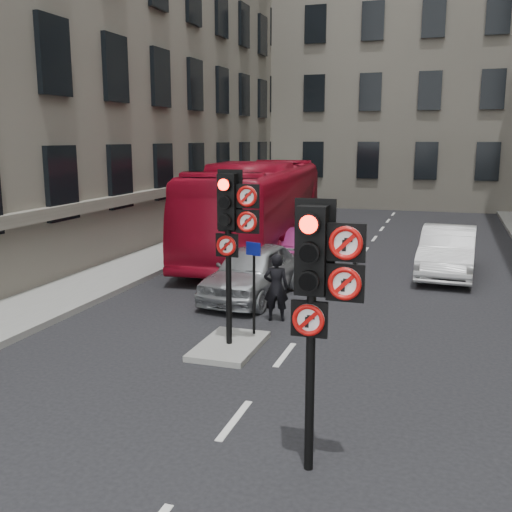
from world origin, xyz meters
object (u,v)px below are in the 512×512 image
Objects in this scene: car_white at (448,251)px; motorcycle at (355,271)px; signal_far at (232,220)px; bus_red at (259,208)px; car_pink at (293,248)px; signal_near at (319,280)px; info_sign at (254,275)px; motorcyclist at (276,287)px; car_silver at (253,271)px.

car_white reaches higher than motorcycle.
signal_far is 2.19× the size of motorcycle.
car_pink is at bearing -50.98° from bus_red.
signal_far is 9.70m from car_white.
bus_red is at bearing 104.68° from signal_far.
car_pink is at bearing 95.91° from signal_far.
signal_near is 5.43m from info_sign.
info_sign is (1.09, -7.77, 0.82)m from car_pink.
motorcyclist is (-2.31, 6.21, -1.77)m from signal_near.
motorcycle is 1.00× the size of motorcyclist.
car_pink is (0.01, 4.42, -0.12)m from car_silver.
signal_far is 6.60m from motorcycle.
car_pink is (-5.04, -0.04, -0.16)m from car_white.
info_sign reaches higher than motorcyclist.
signal_near is 13.13m from car_pink.
car_pink is 2.59× the size of motorcycle.
signal_near is at bearing -56.98° from signal_far.
car_pink is (-0.88, 8.51, -2.09)m from signal_far.
bus_red reaches higher than motorcycle.
info_sign is at bearing -77.93° from bus_red.
car_white is at bearing 41.84° from motorcycle.
car_white reaches higher than car_silver.
signal_near reaches higher than car_silver.
motorcyclist is at bearing -112.24° from motorcycle.
motorcycle is (2.49, -2.50, -0.12)m from car_pink.
motorcycle is at bearing -50.42° from bus_red.
bus_red is 6.10× the size of info_sign.
car_pink is at bearing -176.97° from car_white.
signal_near is 2.20× the size of motorcyclist.
car_white is (4.16, 8.55, -1.93)m from signal_far.
info_sign is at bearing -114.26° from car_white.
car_white is at bearing 82.91° from signal_near.
car_white is 2.31× the size of info_sign.
motorcycle is (1.61, 6.00, -2.21)m from signal_far.
car_silver reaches higher than car_pink.
bus_red is at bearing 131.32° from motorcycle.
signal_far reaches higher than car_pink.
car_silver is 2.13× the size of info_sign.
car_white is at bearing 79.83° from info_sign.
bus_red reaches higher than car_white.
car_white is 5.04m from car_pink.
car_silver is 3.16m from motorcycle.
signal_near reaches higher than bus_red.
info_sign reaches higher than motorcycle.
car_silver is at bearing -85.01° from car_pink.
car_pink is at bearing 114.67° from info_sign.
car_white is 3.62m from motorcycle.
signal_near is 0.83× the size of car_silver.
car_silver is 0.35× the size of bus_red.
car_silver is at bearing -136.00° from car_white.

